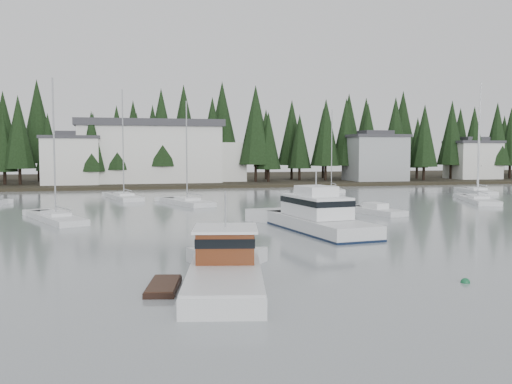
% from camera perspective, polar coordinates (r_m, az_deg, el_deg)
% --- Properties ---
extents(ground, '(260.00, 260.00, 0.00)m').
position_cam_1_polar(ground, '(23.14, 14.46, -11.06)').
color(ground, gray).
rests_on(ground, ground).
extents(far_shore_land, '(240.00, 54.00, 1.00)m').
position_cam_1_polar(far_shore_land, '(117.29, -8.50, 1.16)').
color(far_shore_land, black).
rests_on(far_shore_land, ground).
extents(conifer_treeline, '(200.00, 22.00, 20.00)m').
position_cam_1_polar(conifer_treeline, '(106.36, -7.96, 0.86)').
color(conifer_treeline, black).
rests_on(conifer_treeline, ground).
extents(house_west, '(9.54, 7.42, 8.75)m').
position_cam_1_polar(house_west, '(98.94, -18.01, 3.15)').
color(house_west, silver).
rests_on(house_west, ground).
extents(house_east_a, '(10.60, 8.48, 9.25)m').
position_cam_1_polar(house_east_a, '(108.22, 11.83, 3.47)').
color(house_east_a, '#999EA0').
rests_on(house_east_a, ground).
extents(house_east_b, '(9.54, 7.42, 8.25)m').
position_cam_1_polar(house_east_b, '(121.01, 20.87, 3.11)').
color(house_east_b, silver).
rests_on(house_east_b, ground).
extents(harbor_inn, '(29.50, 11.50, 10.90)m').
position_cam_1_polar(harbor_inn, '(102.28, -9.44, 3.95)').
color(harbor_inn, silver).
rests_on(harbor_inn, ground).
extents(lobster_boat_brown, '(6.12, 10.04, 4.74)m').
position_cam_1_polar(lobster_boat_brown, '(25.60, -3.36, -8.22)').
color(lobster_boat_brown, silver).
rests_on(lobster_boat_brown, ground).
extents(cabin_cruiser_center, '(5.26, 12.48, 5.20)m').
position_cam_1_polar(cabin_cruiser_center, '(43.03, 6.24, -2.87)').
color(cabin_cruiser_center, silver).
rests_on(cabin_cruiser_center, ground).
extents(sailboat_1, '(5.47, 9.38, 12.12)m').
position_cam_1_polar(sailboat_1, '(64.76, -6.90, -1.16)').
color(sailboat_1, silver).
rests_on(sailboat_1, ground).
extents(sailboat_5, '(4.19, 8.93, 12.67)m').
position_cam_1_polar(sailboat_5, '(85.80, 7.54, 0.14)').
color(sailboat_5, silver).
rests_on(sailboat_5, ground).
extents(sailboat_6, '(4.77, 10.37, 14.17)m').
position_cam_1_polar(sailboat_6, '(73.28, -13.07, -0.61)').
color(sailboat_6, silver).
rests_on(sailboat_6, ground).
extents(sailboat_7, '(6.13, 10.82, 14.50)m').
position_cam_1_polar(sailboat_7, '(72.14, 21.30, -0.86)').
color(sailboat_7, silver).
rests_on(sailboat_7, ground).
extents(sailboat_8, '(6.07, 10.45, 12.77)m').
position_cam_1_polar(sailboat_8, '(52.11, -19.37, -2.65)').
color(sailboat_8, silver).
rests_on(sailboat_8, ground).
extents(sailboat_9, '(5.22, 9.83, 12.86)m').
position_cam_1_polar(sailboat_9, '(87.37, 21.23, -0.04)').
color(sailboat_9, silver).
rests_on(sailboat_9, ground).
extents(runabout_1, '(3.89, 6.98, 1.42)m').
position_cam_1_polar(runabout_1, '(55.94, 11.86, -1.98)').
color(runabout_1, silver).
rests_on(runabout_1, ground).
extents(mooring_buoy_green, '(0.43, 0.43, 0.43)m').
position_cam_1_polar(mooring_buoy_green, '(28.05, 20.20, -8.50)').
color(mooring_buoy_green, '#145933').
rests_on(mooring_buoy_green, ground).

